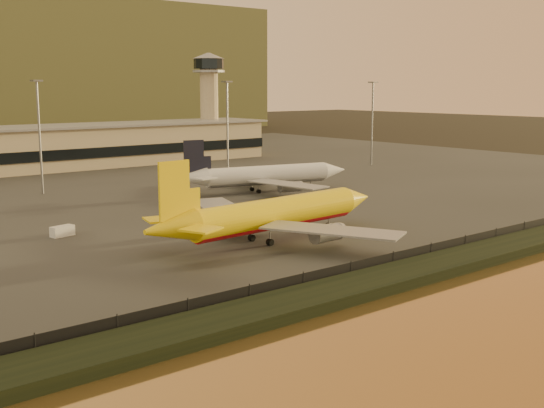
# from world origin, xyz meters

# --- Properties ---
(ground) EXTENTS (900.00, 900.00, 0.00)m
(ground) POSITION_xyz_m (0.00, 0.00, 0.00)
(ground) COLOR black
(ground) RESTS_ON ground
(embankment) EXTENTS (320.00, 7.00, 1.40)m
(embankment) POSITION_xyz_m (0.00, -17.00, 0.70)
(embankment) COLOR black
(embankment) RESTS_ON ground
(tarmac) EXTENTS (320.00, 220.00, 0.20)m
(tarmac) POSITION_xyz_m (0.00, 95.00, 0.10)
(tarmac) COLOR #2D2D2D
(tarmac) RESTS_ON ground
(perimeter_fence) EXTENTS (300.00, 0.05, 2.20)m
(perimeter_fence) POSITION_xyz_m (0.00, -13.00, 1.30)
(perimeter_fence) COLOR black
(perimeter_fence) RESTS_ON tarmac
(control_tower) EXTENTS (11.20, 11.20, 35.50)m
(control_tower) POSITION_xyz_m (70.00, 131.00, 21.66)
(control_tower) COLOR tan
(control_tower) RESTS_ON tarmac
(apron_light_masts) EXTENTS (152.20, 12.20, 25.40)m
(apron_light_masts) POSITION_xyz_m (15.00, 75.00, 15.70)
(apron_light_masts) COLOR slate
(apron_light_masts) RESTS_ON tarmac
(dhl_cargo_jet) EXTENTS (46.91, 45.84, 14.01)m
(dhl_cargo_jet) POSITION_xyz_m (0.09, 10.03, 4.38)
(dhl_cargo_jet) COLOR yellow
(dhl_cargo_jet) RESTS_ON tarmac
(white_narrowbody_jet) EXTENTS (43.02, 41.26, 12.46)m
(white_narrowbody_jet) POSITION_xyz_m (30.89, 50.71, 3.92)
(white_narrowbody_jet) COLOR white
(white_narrowbody_jet) RESTS_ON tarmac
(gse_vehicle_yellow) EXTENTS (4.65, 2.45, 2.01)m
(gse_vehicle_yellow) POSITION_xyz_m (20.95, 29.81, 1.21)
(gse_vehicle_yellow) COLOR yellow
(gse_vehicle_yellow) RESTS_ON tarmac
(gse_vehicle_white) EXTENTS (4.01, 2.43, 1.68)m
(gse_vehicle_white) POSITION_xyz_m (-24.20, 34.15, 1.04)
(gse_vehicle_white) COLOR white
(gse_vehicle_white) RESTS_ON tarmac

